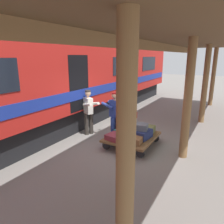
% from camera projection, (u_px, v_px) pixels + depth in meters
% --- Properties ---
extents(ground_plane, '(60.00, 60.00, 0.00)m').
position_uv_depth(ground_plane, '(126.00, 144.00, 7.23)').
color(ground_plane, slate).
extents(platform_canopy, '(3.20, 16.65, 3.56)m').
position_uv_depth(platform_canopy, '(191.00, 41.00, 5.53)').
color(platform_canopy, brown).
rests_on(platform_canopy, ground_plane).
extents(train_car, '(3.03, 20.74, 4.00)m').
position_uv_depth(train_car, '(49.00, 78.00, 8.33)').
color(train_car, '#B21E19').
rests_on(train_car, ground_plane).
extents(luggage_cart, '(1.46, 1.75, 0.34)m').
position_uv_depth(luggage_cart, '(132.00, 137.00, 7.07)').
color(luggage_cart, brown).
rests_on(luggage_cart, ground_plane).
extents(suitcase_olive_duffel, '(0.48, 0.62, 0.24)m').
position_uv_depth(suitcase_olive_duffel, '(147.00, 130.00, 7.28)').
color(suitcase_olive_duffel, brown).
rests_on(suitcase_olive_duffel, luggage_cart).
extents(suitcase_navy_fabric, '(0.59, 0.69, 0.27)m').
position_uv_depth(suitcase_navy_fabric, '(141.00, 134.00, 6.87)').
color(suitcase_navy_fabric, navy).
rests_on(suitcase_navy_fabric, luggage_cart).
extents(suitcase_burgundy_valise, '(0.60, 0.69, 0.17)m').
position_uv_depth(suitcase_burgundy_valise, '(117.00, 136.00, 6.79)').
color(suitcase_burgundy_valise, maroon).
rests_on(suitcase_burgundy_valise, luggage_cart).
extents(suitcase_brown_leather, '(0.42, 0.49, 0.19)m').
position_uv_depth(suitcase_brown_leather, '(135.00, 140.00, 6.47)').
color(suitcase_brown_leather, brown).
rests_on(suitcase_brown_leather, luggage_cart).
extents(suitcase_black_hardshell, '(0.59, 0.62, 0.16)m').
position_uv_depth(suitcase_black_hardshell, '(129.00, 128.00, 7.60)').
color(suitcase_black_hardshell, black).
rests_on(suitcase_black_hardshell, luggage_cart).
extents(suitcase_teal_softside, '(0.48, 0.61, 0.19)m').
position_uv_depth(suitcase_teal_softside, '(123.00, 131.00, 7.19)').
color(suitcase_teal_softside, '#1E666B').
rests_on(suitcase_teal_softside, luggage_cart).
extents(suitcase_gray_aluminum, '(0.41, 0.43, 0.25)m').
position_uv_depth(suitcase_gray_aluminum, '(129.00, 122.00, 7.58)').
color(suitcase_gray_aluminum, '#9EA0A5').
rests_on(suitcase_gray_aluminum, suitcase_black_hardshell).
extents(suitcase_slate_roller, '(0.47, 0.44, 0.20)m').
position_uv_depth(suitcase_slate_roller, '(141.00, 127.00, 6.82)').
color(suitcase_slate_roller, '#4C515B').
rests_on(suitcase_slate_roller, suitcase_navy_fabric).
extents(suitcase_red_plastic, '(0.39, 0.52, 0.23)m').
position_uv_depth(suitcase_red_plastic, '(130.00, 116.00, 7.51)').
color(suitcase_red_plastic, '#AD231E').
rests_on(suitcase_red_plastic, suitcase_gray_aluminum).
extents(porter_in_overalls, '(0.72, 0.54, 1.70)m').
position_uv_depth(porter_in_overalls, '(114.00, 114.00, 7.53)').
color(porter_in_overalls, navy).
rests_on(porter_in_overalls, ground_plane).
extents(porter_by_door, '(0.74, 0.61, 1.70)m').
position_uv_depth(porter_by_door, '(89.00, 111.00, 7.94)').
color(porter_by_door, '#332D28').
rests_on(porter_by_door, ground_plane).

